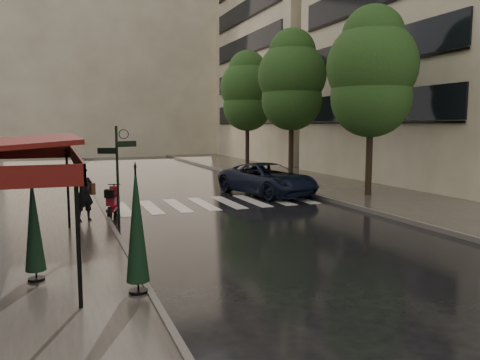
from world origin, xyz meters
TOP-DOWN VIEW (x-y plane):
  - ground at (0.00, 0.00)m, footprint 120.00×120.00m
  - sidewalk_near at (-4.50, 12.00)m, footprint 6.00×60.00m
  - sidewalk_far at (10.25, 12.00)m, footprint 5.50×60.00m
  - curb_near at (-1.45, 12.00)m, footprint 0.12×60.00m
  - curb_far at (7.45, 12.00)m, footprint 0.12×60.00m
  - crosswalk at (2.98, 6.00)m, footprint 7.85×3.20m
  - signpost at (-1.19, 3.00)m, footprint 1.17×0.29m
  - haussmann_near at (16.50, 9.00)m, footprint 8.00×15.00m
  - haussmann_far at (16.50, 26.00)m, footprint 8.00×16.00m
  - backdrop_building at (3.00, 38.00)m, footprint 22.00×6.00m
  - tree_near at (9.60, 5.00)m, footprint 3.80×3.80m
  - tree_mid at (9.50, 12.00)m, footprint 3.80×3.80m
  - tree_far at (9.70, 19.00)m, footprint 3.80×3.80m
  - pedestrian_with_umbrella at (-2.16, 3.69)m, footprint 1.30×1.31m
  - scooter at (-1.22, 4.59)m, footprint 0.68×1.58m
  - parked_car at (5.87, 7.31)m, footprint 3.54×5.55m
  - parasol_front at (-1.65, -3.39)m, footprint 0.41×0.41m
  - parasol_back at (-3.39, -1.98)m, footprint 0.39×0.39m

SIDE VIEW (x-z plane):
  - ground at x=0.00m, z-range 0.00..0.00m
  - crosswalk at x=2.98m, z-range 0.00..0.01m
  - sidewalk_near at x=-4.50m, z-range 0.00..0.12m
  - sidewalk_far at x=10.25m, z-range 0.00..0.12m
  - curb_near at x=-1.45m, z-range -0.01..0.15m
  - curb_far at x=7.45m, z-range -0.01..0.15m
  - scooter at x=-1.22m, z-range -0.04..1.02m
  - parked_car at x=5.87m, z-range 0.00..1.43m
  - parasol_back at x=-3.39m, z-range 0.20..2.28m
  - parasol_front at x=-1.65m, z-range 0.21..2.53m
  - pedestrian_with_umbrella at x=-2.16m, z-range 0.53..3.01m
  - signpost at x=-1.19m, z-range 0.28..3.38m
  - tree_near at x=9.60m, z-range 1.33..9.31m
  - tree_far at x=9.70m, z-range 1.37..9.54m
  - tree_mid at x=9.50m, z-range 1.42..9.76m
  - haussmann_near at x=16.50m, z-range 0.00..18.00m
  - haussmann_far at x=16.50m, z-range 0.00..18.50m
  - backdrop_building at x=3.00m, z-range 0.00..20.00m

